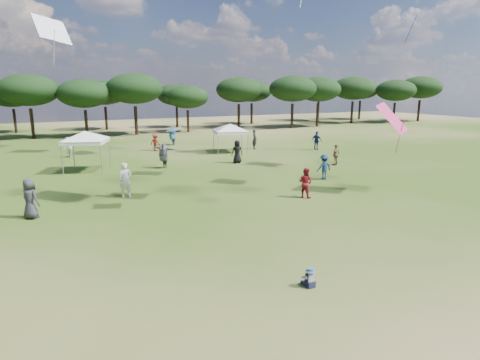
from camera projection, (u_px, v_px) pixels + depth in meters
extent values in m
plane|color=#395118|center=(373.00, 313.00, 10.56)|extent=(140.00, 140.00, 0.00)
cylinder|color=black|center=(32.00, 124.00, 46.63)|extent=(0.40, 0.40, 3.46)
ellipsoid|color=black|center=(28.00, 90.00, 45.78)|extent=(6.73, 6.73, 3.63)
cylinder|color=black|center=(86.00, 123.00, 48.13)|extent=(0.37, 0.37, 3.21)
ellipsoid|color=black|center=(84.00, 93.00, 47.33)|extent=(6.24, 6.24, 3.36)
cylinder|color=black|center=(136.00, 121.00, 50.20)|extent=(0.41, 0.41, 3.56)
ellipsoid|color=black|center=(134.00, 89.00, 49.32)|extent=(6.91, 6.91, 3.73)
cylinder|color=black|center=(188.00, 121.00, 53.54)|extent=(0.33, 0.33, 2.88)
ellipsoid|color=black|center=(187.00, 97.00, 52.83)|extent=(5.60, 5.60, 3.02)
cylinder|color=black|center=(239.00, 116.00, 59.40)|extent=(0.39, 0.39, 3.44)
ellipsoid|color=black|center=(239.00, 90.00, 58.55)|extent=(6.69, 6.69, 3.60)
cylinder|color=black|center=(292.00, 116.00, 58.89)|extent=(0.40, 0.40, 3.53)
ellipsoid|color=black|center=(293.00, 89.00, 58.01)|extent=(6.86, 6.86, 3.70)
cylinder|color=black|center=(317.00, 115.00, 61.35)|extent=(0.40, 0.40, 3.47)
ellipsoid|color=black|center=(318.00, 89.00, 60.49)|extent=(6.74, 6.74, 3.63)
cylinder|color=black|center=(352.00, 112.00, 66.77)|extent=(0.41, 0.41, 3.57)
ellipsoid|color=black|center=(353.00, 88.00, 65.88)|extent=(6.94, 6.94, 3.74)
cylinder|color=black|center=(394.00, 113.00, 67.80)|extent=(0.38, 0.38, 3.35)
ellipsoid|color=black|center=(396.00, 90.00, 66.97)|extent=(6.51, 6.51, 3.51)
cylinder|color=black|center=(419.00, 111.00, 70.99)|extent=(0.42, 0.42, 3.66)
ellipsoid|color=black|center=(421.00, 87.00, 70.09)|extent=(7.10, 7.10, 3.83)
cylinder|color=black|center=(15.00, 121.00, 52.32)|extent=(0.36, 0.36, 3.11)
ellipsoid|color=black|center=(12.00, 94.00, 51.55)|extent=(6.05, 6.05, 3.26)
cylinder|color=black|center=(106.00, 118.00, 56.49)|extent=(0.37, 0.37, 3.20)
ellipsoid|color=black|center=(104.00, 93.00, 55.70)|extent=(6.21, 6.21, 3.35)
cylinder|color=black|center=(177.00, 117.00, 59.78)|extent=(0.34, 0.34, 2.99)
ellipsoid|color=black|center=(176.00, 95.00, 59.04)|extent=(5.81, 5.81, 3.13)
cylinder|color=black|center=(252.00, 114.00, 65.59)|extent=(0.38, 0.38, 3.31)
ellipsoid|color=black|center=(252.00, 91.00, 64.77)|extent=(6.43, 6.43, 3.47)
cylinder|color=black|center=(318.00, 110.00, 71.76)|extent=(0.42, 0.42, 3.64)
ellipsoid|color=black|center=(319.00, 88.00, 70.86)|extent=(7.06, 7.06, 3.81)
cylinder|color=black|center=(359.00, 110.00, 75.15)|extent=(0.40, 0.40, 3.46)
ellipsoid|color=black|center=(361.00, 89.00, 74.30)|extent=(6.72, 6.72, 3.62)
cylinder|color=gray|center=(62.00, 159.00, 26.93)|extent=(0.06, 0.06, 2.18)
cylinder|color=gray|center=(101.00, 159.00, 27.17)|extent=(0.06, 0.06, 2.18)
cylinder|color=gray|center=(74.00, 153.00, 29.42)|extent=(0.06, 0.06, 2.18)
cylinder|color=gray|center=(110.00, 153.00, 29.67)|extent=(0.06, 0.06, 2.18)
cube|color=silver|center=(86.00, 141.00, 28.06)|extent=(3.52, 3.52, 0.25)
pyramid|color=silver|center=(85.00, 131.00, 27.90)|extent=(5.21, 5.21, 0.60)
cylinder|color=gray|center=(218.00, 144.00, 35.30)|extent=(0.06, 0.06, 1.92)
cylinder|color=gray|center=(248.00, 143.00, 35.85)|extent=(0.06, 0.06, 1.92)
cylinder|color=gray|center=(214.00, 140.00, 37.87)|extent=(0.06, 0.06, 1.92)
cylinder|color=gray|center=(241.00, 139.00, 38.42)|extent=(0.06, 0.06, 1.92)
cube|color=silver|center=(230.00, 132.00, 36.65)|extent=(3.47, 3.47, 0.25)
pyramid|color=silver|center=(230.00, 124.00, 36.49)|extent=(5.65, 5.65, 0.60)
cube|color=#161B33|center=(310.00, 284.00, 11.93)|extent=(0.25, 0.25, 0.19)
cube|color=#161B33|center=(304.00, 283.00, 12.06)|extent=(0.09, 0.23, 0.10)
cube|color=#161B33|center=(309.00, 282.00, 12.14)|extent=(0.09, 0.23, 0.10)
cube|color=white|center=(310.00, 277.00, 11.89)|extent=(0.24, 0.17, 0.25)
cylinder|color=white|center=(305.00, 277.00, 11.88)|extent=(0.08, 0.24, 0.15)
cylinder|color=white|center=(313.00, 275.00, 12.01)|extent=(0.08, 0.24, 0.15)
sphere|color=#E0B293|center=(310.00, 272.00, 11.85)|extent=(0.17, 0.17, 0.17)
cone|color=teal|center=(310.00, 271.00, 11.84)|extent=(0.29, 0.29, 0.03)
cylinder|color=teal|center=(311.00, 270.00, 11.83)|extent=(0.19, 0.19, 0.07)
imported|color=navy|center=(324.00, 167.00, 25.80)|extent=(1.06, 0.61, 1.64)
imported|color=beige|center=(68.00, 147.00, 33.84)|extent=(0.87, 1.00, 1.75)
imported|color=navy|center=(317.00, 141.00, 38.12)|extent=(0.83, 1.13, 1.79)
imported|color=maroon|center=(155.00, 142.00, 37.66)|extent=(1.13, 1.16, 1.59)
imported|color=silver|center=(126.00, 180.00, 21.59)|extent=(0.69, 0.46, 1.88)
imported|color=maroon|center=(305.00, 183.00, 21.57)|extent=(0.90, 0.98, 1.63)
imported|color=#2E2E33|center=(30.00, 199.00, 18.05)|extent=(1.02, 1.07, 1.84)
imported|color=#434447|center=(164.00, 156.00, 29.39)|extent=(1.79, 2.23, 1.85)
imported|color=navy|center=(172.00, 136.00, 41.35)|extent=(2.30, 1.90, 1.93)
imported|color=#2F2D32|center=(255.00, 139.00, 38.67)|extent=(0.58, 0.77, 1.91)
imported|color=olive|center=(336.00, 155.00, 30.56)|extent=(1.03, 0.72, 1.62)
imported|color=black|center=(237.00, 152.00, 31.39)|extent=(0.98, 0.74, 1.80)
plane|color=white|center=(52.00, 29.00, 18.97)|extent=(2.08, 2.10, 1.58)
plane|color=blue|center=(405.00, 16.00, 27.50)|extent=(2.35, 2.32, 1.66)
plane|color=#C93265|center=(392.00, 118.00, 21.97)|extent=(2.62, 2.17, 1.72)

